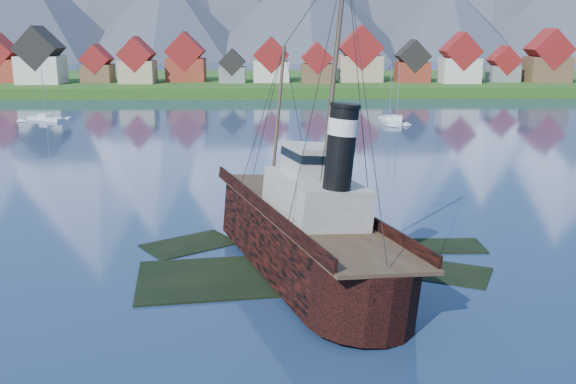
{
  "coord_description": "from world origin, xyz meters",
  "views": [
    {
      "loc": [
        -1.03,
        -50.37,
        19.46
      ],
      "look_at": [
        0.15,
        6.0,
        5.0
      ],
      "focal_mm": 40.0,
      "sensor_mm": 36.0,
      "label": 1
    }
  ],
  "objects_px": {
    "tugboat_wreck": "(300,226)",
    "sailboat_c": "(46,119)",
    "sailboat_e": "(390,122)",
    "sailboat_d": "(397,122)"
  },
  "relations": [
    {
      "from": "tugboat_wreck",
      "to": "sailboat_c",
      "type": "bearing_deg",
      "value": 101.7
    },
    {
      "from": "tugboat_wreck",
      "to": "sailboat_d",
      "type": "distance_m",
      "value": 85.76
    },
    {
      "from": "tugboat_wreck",
      "to": "sailboat_e",
      "type": "bearing_deg",
      "value": 56.18
    },
    {
      "from": "tugboat_wreck",
      "to": "sailboat_e",
      "type": "relative_size",
      "value": 2.67
    },
    {
      "from": "sailboat_c",
      "to": "sailboat_e",
      "type": "bearing_deg",
      "value": -66.37
    },
    {
      "from": "tugboat_wreck",
      "to": "sailboat_e",
      "type": "height_order",
      "value": "tugboat_wreck"
    },
    {
      "from": "sailboat_c",
      "to": "sailboat_e",
      "type": "height_order",
      "value": "sailboat_e"
    },
    {
      "from": "sailboat_c",
      "to": "sailboat_d",
      "type": "bearing_deg",
      "value": -66.46
    },
    {
      "from": "sailboat_c",
      "to": "sailboat_e",
      "type": "xyz_separation_m",
      "value": [
        73.91,
        -5.27,
        0.01
      ]
    },
    {
      "from": "tugboat_wreck",
      "to": "sailboat_d",
      "type": "height_order",
      "value": "tugboat_wreck"
    }
  ]
}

